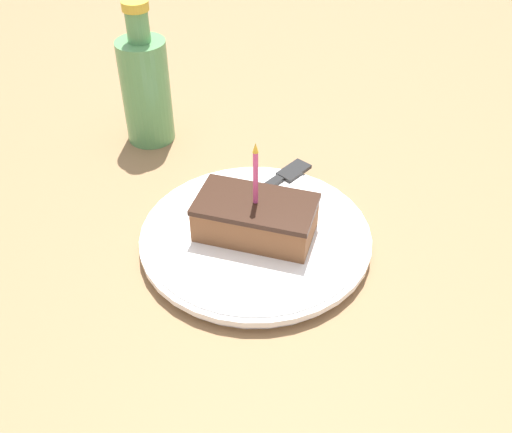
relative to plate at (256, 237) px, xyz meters
name	(u,v)px	position (x,y,z in m)	size (l,w,h in m)	color
ground_plane	(267,259)	(0.00, -0.01, -0.03)	(2.40, 2.40, 0.04)	olive
plate	(256,237)	(0.00, 0.00, 0.00)	(0.27, 0.27, 0.02)	white
cake_slice	(256,216)	(0.00, 0.00, 0.03)	(0.07, 0.13, 0.12)	brown
fork	(268,186)	(0.08, 0.01, 0.01)	(0.15, 0.09, 0.00)	#262626
bottle	(146,87)	(0.18, 0.21, 0.07)	(0.07, 0.07, 0.20)	#599959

